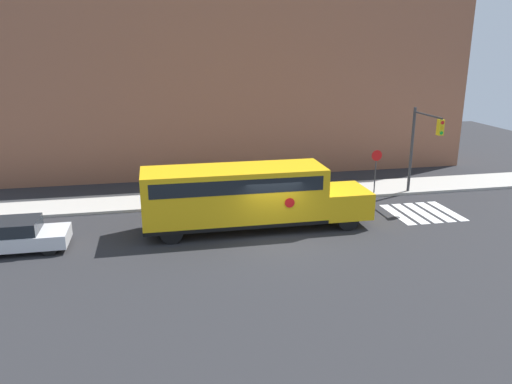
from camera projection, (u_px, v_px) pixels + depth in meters
ground_plane at (275, 239)px, 22.11m from camera, size 60.00×60.00×0.00m
sidewalk_strip at (248, 196)px, 28.20m from camera, size 44.00×3.00×0.15m
building_backdrop at (229, 79)px, 32.58m from camera, size 32.00×4.00×12.23m
crosswalk_stripes at (422, 213)px, 25.57m from camera, size 3.30×3.20×0.01m
school_bus at (245, 194)px, 22.84m from camera, size 10.50×2.57×2.95m
parked_car at (16, 235)px, 20.70m from camera, size 4.03×1.81×1.34m
stop_sign at (376, 166)px, 28.09m from camera, size 0.61×0.10×2.62m
traffic_light at (421, 140)px, 27.06m from camera, size 0.28×2.90×4.96m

